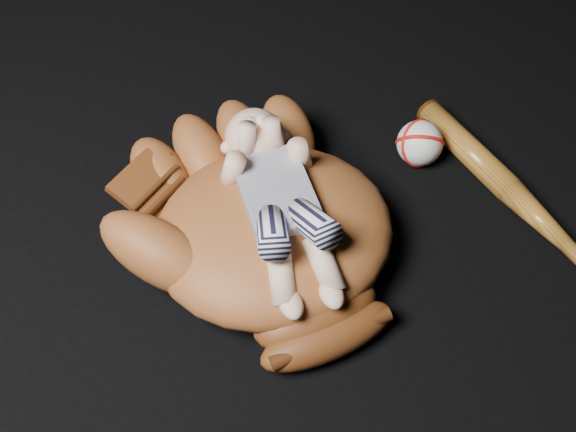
% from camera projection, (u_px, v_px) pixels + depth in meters
% --- Properties ---
extents(baseball_glove, '(0.48, 0.54, 0.16)m').
position_uv_depth(baseball_glove, '(273.00, 224.00, 1.07)').
color(baseball_glove, brown).
rests_on(baseball_glove, ground).
extents(newborn_baby, '(0.20, 0.37, 0.14)m').
position_uv_depth(newborn_baby, '(282.00, 205.00, 1.03)').
color(newborn_baby, '#E5B193').
rests_on(newborn_baby, baseball_glove).
extents(baseball_bat, '(0.11, 0.50, 0.05)m').
position_uv_depth(baseball_bat, '(521.00, 201.00, 1.17)').
color(baseball_bat, brown).
rests_on(baseball_bat, ground).
extents(baseball, '(0.09, 0.09, 0.08)m').
position_uv_depth(baseball, '(420.00, 143.00, 1.23)').
color(baseball, silver).
rests_on(baseball, ground).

